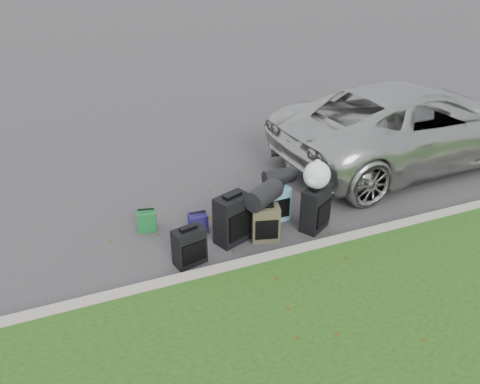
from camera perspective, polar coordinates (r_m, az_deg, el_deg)
name	(u,v)px	position (r m, az deg, el deg)	size (l,w,h in m)	color
ground	(251,227)	(7.46, 1.30, -4.26)	(120.00, 120.00, 0.00)	#383535
curb	(279,257)	(6.67, 4.75, -7.93)	(120.00, 0.18, 0.15)	#9E937F
suv	(412,124)	(10.07, 20.23, 7.76)	(2.63, 5.71, 1.59)	#B7B7B2
suitcase_small_black	(189,247)	(6.55, -6.19, -6.63)	(0.44, 0.24, 0.55)	black
suitcase_large_black_left	(233,219)	(6.94, -0.92, -3.33)	(0.52, 0.31, 0.75)	black
suitcase_olive	(265,223)	(7.02, 3.11, -3.82)	(0.41, 0.26, 0.57)	#3C3824
suitcase_teal	(276,204)	(7.54, 4.43, -1.42)	(0.41, 0.24, 0.58)	teal
suitcase_large_black_right	(315,209)	(7.34, 9.16, -2.07)	(0.47, 0.28, 0.70)	black
tote_green	(147,220)	(7.46, -11.27, -3.42)	(0.29, 0.23, 0.32)	#17692A
tote_navy	(198,223)	(7.31, -5.13, -3.76)	(0.28, 0.22, 0.30)	#1F1751
duffel_left	(264,195)	(6.86, 2.90, -0.39)	(0.32, 0.32, 0.59)	black
duffel_right	(278,177)	(7.45, 4.62, 1.83)	(0.26, 0.26, 0.46)	black
trash_bag	(317,175)	(7.13, 9.35, 2.05)	(0.42, 0.42, 0.42)	white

